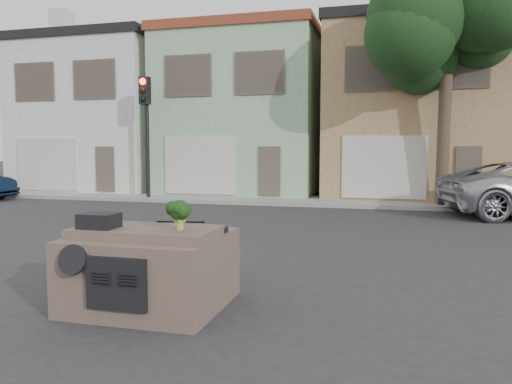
% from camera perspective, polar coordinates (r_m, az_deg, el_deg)
% --- Properties ---
extents(ground_plane, '(120.00, 120.00, 0.00)m').
position_cam_1_polar(ground_plane, '(9.95, -3.91, -7.65)').
color(ground_plane, '#303033').
rests_on(ground_plane, ground).
extents(sidewalk, '(40.00, 3.00, 0.15)m').
position_cam_1_polar(sidewalk, '(20.04, 5.84, -1.01)').
color(sidewalk, gray).
rests_on(sidewalk, ground).
extents(townhouse_white, '(7.20, 8.20, 7.55)m').
position_cam_1_polar(townhouse_white, '(27.63, -16.04, 8.16)').
color(townhouse_white, silver).
rests_on(townhouse_white, ground).
extents(townhouse_mint, '(7.20, 8.20, 7.55)m').
position_cam_1_polar(townhouse_mint, '(24.65, -0.73, 8.76)').
color(townhouse_mint, '#96C196').
rests_on(townhouse_mint, ground).
extents(townhouse_tan, '(7.20, 8.20, 7.55)m').
position_cam_1_polar(townhouse_tan, '(23.75, 17.18, 8.67)').
color(townhouse_tan, tan).
rests_on(townhouse_tan, ground).
extents(traffic_signal, '(0.40, 0.40, 5.10)m').
position_cam_1_polar(traffic_signal, '(21.03, -12.42, 5.93)').
color(traffic_signal, black).
rests_on(traffic_signal, ground).
extents(tree_near, '(4.40, 4.00, 8.50)m').
position_cam_1_polar(tree_near, '(19.18, 20.80, 10.91)').
color(tree_near, '#193817').
rests_on(tree_near, ground).
extents(car_dashboard, '(2.00, 1.80, 1.12)m').
position_cam_1_polar(car_dashboard, '(7.13, -11.84, -8.25)').
color(car_dashboard, brown).
rests_on(car_dashboard, ground).
extents(instrument_hump, '(0.48, 0.38, 0.20)m').
position_cam_1_polar(instrument_hump, '(6.99, -17.49, -3.13)').
color(instrument_hump, black).
rests_on(instrument_hump, car_dashboard).
extents(wiper_arm, '(0.69, 0.15, 0.02)m').
position_cam_1_polar(wiper_arm, '(7.24, -8.58, -3.39)').
color(wiper_arm, black).
rests_on(wiper_arm, car_dashboard).
extents(broccoli, '(0.41, 0.41, 0.40)m').
position_cam_1_polar(broccoli, '(6.58, -8.72, -2.56)').
color(broccoli, black).
rests_on(broccoli, car_dashboard).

